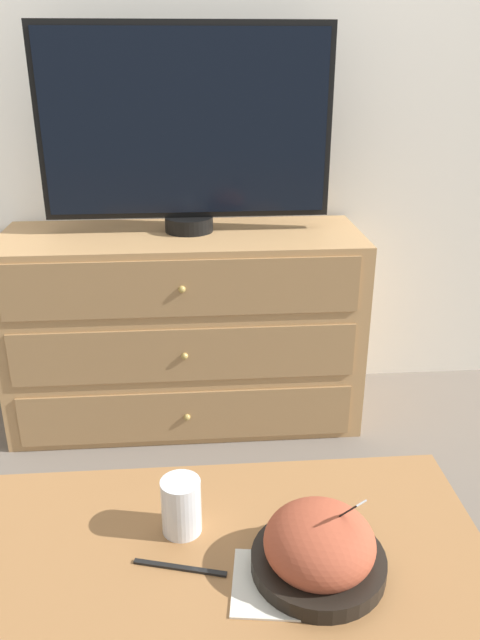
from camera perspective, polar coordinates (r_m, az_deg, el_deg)
The scene contains 9 objects.
ground_plane at distance 2.77m, azimuth -2.91°, elevation -5.49°, with size 12.00×12.00×0.00m, color #70665B.
wall_back at distance 2.46m, azimuth -3.58°, elevation 22.52°, with size 12.00×0.05×2.60m.
dresser at distance 2.37m, azimuth -5.06°, elevation -0.78°, with size 1.29×0.48×0.74m.
tv at distance 2.22m, azimuth -4.96°, elevation 17.05°, with size 1.00×0.17×0.69m.
coffee_table at distance 1.28m, azimuth -3.07°, elevation -22.33°, with size 1.04×0.49×0.49m.
takeout_bowl at distance 1.16m, azimuth 7.24°, elevation -20.00°, with size 0.24×0.24×0.17m.
drink_cup at distance 1.23m, azimuth -5.38°, elevation -16.82°, with size 0.08×0.08×0.11m.
napkin at distance 1.16m, azimuth 3.36°, elevation -22.92°, with size 0.17×0.17×0.00m.
knife at distance 1.18m, azimuth -5.51°, elevation -21.62°, with size 0.17×0.05×0.01m.
Camera 1 is at (-0.05, -2.43, 1.32)m, focal length 35.00 mm.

